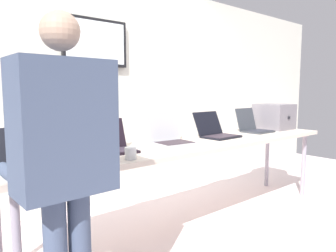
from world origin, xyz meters
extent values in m
cube|color=silver|center=(0.00, 0.00, -0.02)|extent=(8.00, 8.00, 0.04)
cube|color=silver|center=(0.00, 1.13, 1.27)|extent=(8.00, 0.06, 2.54)
cube|color=black|center=(-0.43, 1.08, 1.78)|extent=(0.73, 0.05, 0.50)
cube|color=white|center=(-0.43, 1.06, 1.78)|extent=(0.67, 0.02, 0.44)
cube|color=beige|center=(0.00, 0.00, 0.77)|extent=(3.42, 0.70, 0.04)
cylinder|color=#948D9D|center=(-1.61, -0.25, 0.38)|extent=(0.05, 0.05, 0.75)
cylinder|color=#948D9D|center=(1.61, -0.25, 0.38)|extent=(0.05, 0.05, 0.75)
cylinder|color=#948D9D|center=(1.61, 0.25, 0.38)|extent=(0.05, 0.05, 0.75)
cube|color=slate|center=(1.47, 0.08, 0.95)|extent=(0.39, 0.39, 0.31)
cube|color=black|center=(1.47, -0.12, 0.95)|extent=(0.04, 0.01, 0.03)
cube|color=#21232B|center=(-1.46, -0.02, 0.80)|extent=(0.39, 0.26, 0.02)
cube|color=#32282C|center=(-1.45, -0.03, 0.82)|extent=(0.36, 0.21, 0.00)
cube|color=#21232B|center=(-1.47, 0.12, 0.92)|extent=(0.38, 0.09, 0.22)
cube|color=white|center=(-1.47, 0.12, 0.92)|extent=(0.35, 0.07, 0.19)
cube|color=black|center=(-0.82, 0.02, 0.80)|extent=(0.34, 0.27, 0.02)
cube|color=#332935|center=(-0.82, 0.01, 0.82)|extent=(0.30, 0.22, 0.00)
cube|color=black|center=(-0.81, 0.18, 0.93)|extent=(0.32, 0.12, 0.23)
cube|color=navy|center=(-0.81, 0.19, 0.92)|extent=(0.29, 0.10, 0.20)
cube|color=#AEAEB3|center=(-0.23, 0.01, 0.80)|extent=(0.34, 0.29, 0.02)
cube|color=#342A30|center=(-0.23, 0.00, 0.82)|extent=(0.31, 0.23, 0.00)
cube|color=#AEAEB3|center=(-0.22, 0.17, 0.94)|extent=(0.33, 0.09, 0.25)
cube|color=white|center=(-0.22, 0.17, 0.94)|extent=(0.30, 0.07, 0.22)
cube|color=black|center=(0.40, 0.01, 0.80)|extent=(0.37, 0.27, 0.02)
cube|color=#352B34|center=(0.40, 0.00, 0.82)|extent=(0.34, 0.22, 0.00)
cube|color=black|center=(0.39, 0.19, 0.93)|extent=(0.37, 0.12, 0.23)
cube|color=silver|center=(0.39, 0.19, 0.93)|extent=(0.34, 0.11, 0.21)
cube|color=#34383F|center=(1.03, 0.02, 0.80)|extent=(0.32, 0.26, 0.02)
cube|color=#2B2D37|center=(1.03, 0.00, 0.82)|extent=(0.29, 0.21, 0.00)
cube|color=#34383F|center=(1.03, 0.18, 0.94)|extent=(0.32, 0.08, 0.25)
cube|color=#344E7D|center=(1.03, 0.19, 0.94)|extent=(0.29, 0.07, 0.22)
cube|color=#43516C|center=(-1.47, -0.63, 1.10)|extent=(0.45, 0.27, 0.62)
sphere|color=tan|center=(-1.47, -0.63, 1.53)|extent=(0.18, 0.18, 0.18)
cylinder|color=#43516C|center=(-1.64, -0.34, 0.84)|extent=(0.08, 0.32, 0.07)
cylinder|color=#43516C|center=(-1.31, -0.34, 0.84)|extent=(0.08, 0.32, 0.07)
cylinder|color=silver|center=(-0.86, -0.25, 0.84)|extent=(0.08, 0.08, 0.08)
camera|label=1|loc=(-2.02, -2.06, 1.27)|focal=33.61mm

